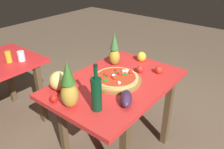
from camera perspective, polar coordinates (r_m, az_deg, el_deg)
The scene contains 15 objects.
ground_plane at distance 2.49m, azimuth 0.90°, elevation -17.16°, with size 10.00×10.00×0.00m, color brown.
display_table at distance 2.08m, azimuth 1.04°, elevation -4.08°, with size 1.21×0.82×0.76m.
pizza_board at distance 2.02m, azimuth 1.11°, elevation -1.35°, with size 0.45×0.45×0.03m, color olive.
pizza at distance 2.01m, azimuth 1.12°, elevation -0.63°, with size 0.39×0.39×0.06m.
wine_bottle at distance 1.61m, azimuth -3.89°, elevation -4.71°, with size 0.08×0.08×0.36m.
pineapple_left at distance 1.65m, azimuth -10.66°, elevation -3.15°, with size 0.13×0.13×0.36m.
pineapple_right at distance 2.28m, azimuth 0.61°, elevation 5.88°, with size 0.11×0.11×0.33m.
melon at distance 1.92m, azimuth -13.08°, elevation -1.53°, with size 0.16×0.16×0.16m, color #E7CB69.
bell_pepper at distance 2.42m, azimuth 7.35°, elevation 4.42°, with size 0.10×0.10×0.10m, color yellow.
eggplant at distance 1.72m, azimuth 3.56°, elevation -5.98°, with size 0.20×0.09×0.09m, color #3D2242.
tomato_near_board at distance 2.19m, azimuth 11.53°, elevation 1.13°, with size 0.07×0.07×0.07m, color red.
tomato_beside_pepper at distance 2.18m, azimuth 6.97°, elevation 1.34°, with size 0.07×0.07×0.07m, color red.
tomato_at_corner at distance 1.79m, azimuth -14.29°, elevation -5.83°, with size 0.06×0.06×0.06m, color red.
drinking_glass_juice at distance 2.60m, azimuth -24.35°, elevation 4.01°, with size 0.06×0.06×0.12m, color gold.
drinking_glass_water at distance 2.58m, azimuth -21.65°, elevation 4.27°, with size 0.07×0.07×0.11m, color silver.
Camera 1 is at (-1.40, -1.07, 1.76)m, focal length 36.76 mm.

